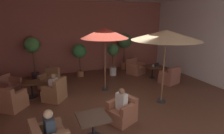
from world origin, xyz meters
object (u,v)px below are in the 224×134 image
object	(u,v)px
cafe_table_front_left	(153,68)
potted_tree_mid_left	(32,49)
armchair_mid_center_east	(55,92)
potted_tree_left_corner	(79,53)
patio_umbrella_center_beige	(166,35)
patron_with_friend	(49,125)
armchair_mid_center_north	(11,101)
patio_umbrella_tall_red	(105,33)
cafe_table_front_right	(93,121)
patron_by_window	(122,100)
patron_blue_shirt	(53,82)
armchair_front_right_east	(122,112)
potted_tree_right_corner	(124,43)
armchair_mid_center_south	(50,81)
iced_drink_cup	(153,66)
cafe_table_mid_center	(31,86)
armchair_front_left_north	(170,77)
potted_tree_mid_right	(113,54)
armchair_front_left_east	(135,68)
armchair_mid_center_west	(8,87)

from	to	relation	value
cafe_table_front_left	potted_tree_mid_left	xyz separation A→B (m)	(-5.68, 1.91, 1.09)
armchair_mid_center_east	potted_tree_left_corner	bearing A→B (deg)	59.04
patio_umbrella_center_beige	patron_with_friend	size ratio (longest dim) A/B	3.81
armchair_mid_center_north	potted_tree_mid_left	bearing A→B (deg)	76.10
cafe_table_front_left	patio_umbrella_tall_red	xyz separation A→B (m)	(-2.85, -0.64, 1.95)
cafe_table_front_right	patron_by_window	size ratio (longest dim) A/B	1.21
patio_umbrella_tall_red	patron_with_friend	xyz separation A→B (m)	(-2.48, -3.19, -1.70)
armchair_mid_center_east	patron_blue_shirt	xyz separation A→B (m)	(-0.03, 0.03, 0.39)
potted_tree_mid_left	cafe_table_front_right	bearing A→B (deg)	-75.47
armchair_front_right_east	potted_tree_left_corner	size ratio (longest dim) A/B	0.54
cafe_table_front_left	patron_with_friend	size ratio (longest dim) A/B	1.16
potted_tree_right_corner	armchair_front_right_east	bearing A→B (deg)	-115.83
armchair_mid_center_south	iced_drink_cup	distance (m)	5.09
cafe_table_mid_center	patron_with_friend	world-z (taller)	patron_with_friend
armchair_mid_center_north	potted_tree_right_corner	world-z (taller)	potted_tree_right_corner
armchair_front_left_north	armchair_mid_center_east	world-z (taller)	armchair_mid_center_east
armchair_front_right_east	armchair_mid_center_north	world-z (taller)	armchair_mid_center_north
armchair_front_right_east	patron_blue_shirt	size ratio (longest dim) A/B	1.48
armchair_mid_center_north	patron_by_window	size ratio (longest dim) A/B	1.54
armchair_front_right_east	patio_umbrella_tall_red	size ratio (longest dim) A/B	0.35
armchair_front_right_east	patio_umbrella_tall_red	distance (m)	3.35
armchair_front_left_north	iced_drink_cup	world-z (taller)	armchair_front_left_north
patron_blue_shirt	cafe_table_mid_center	bearing A→B (deg)	141.76
armchair_front_right_east	cafe_table_mid_center	bearing A→B (deg)	131.58
armchair_front_right_east	potted_tree_right_corner	bearing A→B (deg)	64.17
potted_tree_mid_right	potted_tree_left_corner	bearing A→B (deg)	165.14
patron_by_window	cafe_table_front_left	bearing A→B (deg)	44.61
armchair_mid_center_east	armchair_mid_center_north	bearing A→B (deg)	-172.28
armchair_front_left_east	patron_with_friend	size ratio (longest dim) A/B	1.53
armchair_front_left_north	potted_tree_mid_left	world-z (taller)	potted_tree_mid_left
armchair_mid_center_west	armchair_mid_center_north	bearing A→B (deg)	-79.63
cafe_table_mid_center	armchair_mid_center_east	bearing A→B (deg)	-38.24
armchair_front_left_east	armchair_mid_center_west	xyz separation A→B (m)	(-6.20, -0.63, 0.01)
armchair_mid_center_west	potted_tree_mid_left	size ratio (longest dim) A/B	0.49
potted_tree_mid_left	patron_blue_shirt	world-z (taller)	potted_tree_mid_left
patio_umbrella_tall_red	potted_tree_right_corner	size ratio (longest dim) A/B	1.25
armchair_front_left_north	patron_blue_shirt	distance (m)	5.31
armchair_mid_center_north	potted_tree_left_corner	size ratio (longest dim) A/B	0.60
armchair_mid_center_east	armchair_mid_center_south	xyz separation A→B (m)	(-0.11, 1.45, -0.01)
armchair_mid_center_north	patio_umbrella_center_beige	distance (m)	5.75
armchair_front_left_north	cafe_table_front_right	world-z (taller)	armchair_front_left_north
armchair_front_left_east	potted_tree_mid_right	size ratio (longest dim) A/B	0.62
potted_tree_mid_right	patron_blue_shirt	bearing A→B (deg)	-147.84
armchair_mid_center_south	patron_blue_shirt	world-z (taller)	patron_blue_shirt
armchair_mid_center_south	armchair_mid_center_west	size ratio (longest dim) A/B	0.97
armchair_front_right_east	patio_umbrella_center_beige	distance (m)	2.97
patio_umbrella_center_beige	potted_tree_mid_right	bearing A→B (deg)	97.24
cafe_table_mid_center	potted_tree_mid_right	world-z (taller)	potted_tree_mid_right
cafe_table_mid_center	cafe_table_front_left	bearing A→B (deg)	2.50
armchair_front_right_east	potted_tree_right_corner	xyz separation A→B (m)	(2.50, 5.16, 1.32)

